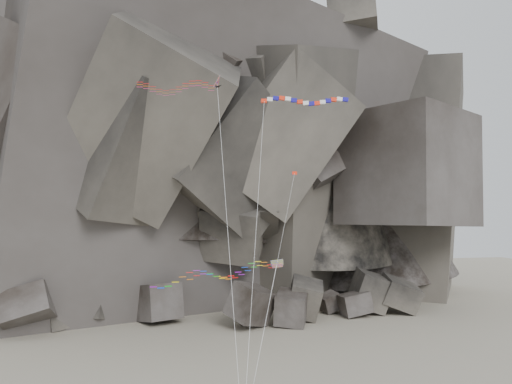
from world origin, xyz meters
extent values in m
cube|color=#47423F|center=(24.52, 39.59, 1.52)|extent=(4.60, 4.01, 4.27)
cube|color=#47423F|center=(14.97, 31.49, 2.41)|extent=(6.88, 8.08, 6.04)
cube|color=#47423F|center=(28.12, 36.15, 1.84)|extent=(5.60, 4.51, 4.71)
cube|color=#47423F|center=(37.18, 37.04, 2.26)|extent=(8.60, 7.65, 7.47)
cube|color=#47423F|center=(8.05, 31.13, 2.77)|extent=(9.45, 8.42, 7.92)
cube|color=#47423F|center=(-21.99, 38.72, 2.40)|extent=(10.10, 9.85, 5.60)
cube|color=#47423F|center=(-26.53, 32.94, 2.36)|extent=(8.69, 8.56, 8.89)
cube|color=#47423F|center=(18.15, 34.50, 2.86)|extent=(7.36, 8.05, 7.97)
cube|color=#47423F|center=(-16.90, 39.70, 2.17)|extent=(6.93, 7.57, 5.71)
cube|color=#47423F|center=(-6.60, 38.43, 3.03)|extent=(8.47, 9.13, 7.00)
cube|color=#47423F|center=(32.08, 38.33, 3.10)|extent=(8.40, 7.81, 8.33)
cylinder|color=silver|center=(-0.87, -4.99, 16.98)|extent=(0.61, 12.29, 30.40)
cube|color=red|center=(4.28, 3.64, 31.15)|extent=(0.67, 0.49, 0.41)
cube|color=white|center=(4.91, 3.53, 31.32)|extent=(0.70, 0.50, 0.46)
cube|color=#130D8F|center=(5.55, 3.38, 31.43)|extent=(0.71, 0.50, 0.49)
cube|color=red|center=(6.18, 3.21, 31.44)|extent=(0.72, 0.50, 0.49)
cube|color=white|center=(6.82, 3.04, 31.35)|extent=(0.70, 0.50, 0.47)
cube|color=#130D8F|center=(7.45, 2.88, 31.19)|extent=(0.67, 0.49, 0.42)
cube|color=red|center=(8.09, 2.76, 31.02)|extent=(0.69, 0.50, 0.45)
cube|color=white|center=(8.72, 2.68, 30.89)|extent=(0.71, 0.50, 0.48)
cube|color=#130D8F|center=(9.35, 2.64, 30.85)|extent=(0.72, 0.50, 0.49)
cube|color=red|center=(9.99, 2.62, 30.92)|extent=(0.71, 0.50, 0.47)
cube|color=white|center=(10.62, 2.62, 31.07)|extent=(0.68, 0.49, 0.43)
cube|color=#130D8F|center=(11.26, 2.60, 31.25)|extent=(0.68, 0.49, 0.44)
cube|color=red|center=(11.89, 2.56, 31.39)|extent=(0.71, 0.50, 0.48)
cube|color=white|center=(12.53, 2.47, 31.45)|extent=(0.72, 0.50, 0.49)
cube|color=#130D8F|center=(13.16, 2.34, 31.41)|extent=(0.71, 0.50, 0.48)
cylinder|color=silver|center=(1.85, -3.83, 16.47)|extent=(4.90, 14.62, 29.38)
cube|color=#BAD50B|center=(5.36, 2.18, 13.70)|extent=(1.39, 0.51, 0.76)
cube|color=#0CB219|center=(5.36, 1.99, 13.41)|extent=(1.16, 0.37, 0.52)
cylinder|color=silver|center=(2.39, -4.47, 7.74)|extent=(5.97, 13.32, 11.93)
cube|color=red|center=(7.00, 1.08, 23.12)|extent=(0.51, 0.05, 0.33)
cube|color=#130D8F|center=(6.83, 1.09, 23.12)|extent=(0.19, 0.05, 0.34)
cylinder|color=silver|center=(3.21, -5.02, 12.45)|extent=(7.60, 12.22, 21.35)
camera|label=1|loc=(-7.15, -49.11, 19.32)|focal=35.00mm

